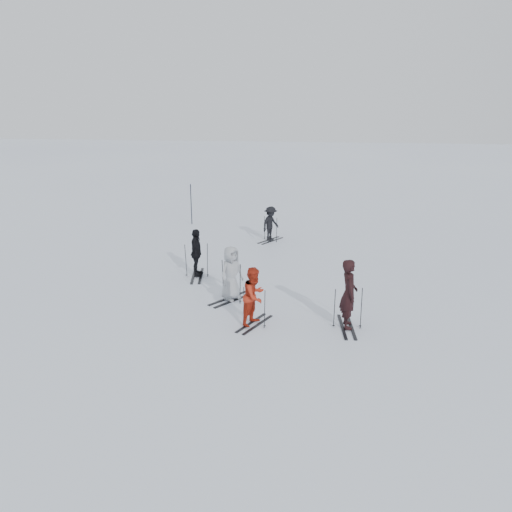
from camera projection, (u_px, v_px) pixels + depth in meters
The scene contains 12 objects.
ground at pixel (252, 294), 16.51m from camera, with size 120.00×120.00×0.00m, color silver.
skier_near_dark at pixel (349, 295), 13.80m from camera, with size 0.72×0.47×1.98m, color black.
skier_red at pixel (254, 297), 14.03m from camera, with size 0.82×0.64×1.69m, color #AC2613.
skier_grey at pixel (231, 274), 15.79m from camera, with size 0.85×0.56×1.75m, color #9FA3A8.
skier_uphill_left at pixel (196, 254), 17.87m from camera, with size 1.02×0.42×1.73m, color black.
skier_uphill_far at pixel (271, 224), 22.42m from camera, with size 1.00×0.57×1.55m, color black.
skis_near_dark at pixel (348, 307), 13.92m from camera, with size 0.88×1.67×1.22m, color black, non-canonical shape.
skis_red at pixel (254, 306), 14.12m from camera, with size 0.82×1.55×1.13m, color black, non-canonical shape.
skis_grey at pixel (231, 280), 15.85m from camera, with size 0.95×1.80×1.31m, color black, non-canonical shape.
skis_uphill_left at pixel (197, 260), 17.94m from camera, with size 0.92×1.74×1.27m, color black, non-canonical shape.
skis_uphill_far at pixel (271, 229), 22.49m from camera, with size 0.82×1.56×1.14m, color black, non-canonical shape.
piste_marker at pixel (191, 204), 25.33m from camera, with size 0.05×0.05×2.06m, color black.
Camera 1 is at (2.20, -15.20, 6.19)m, focal length 35.00 mm.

